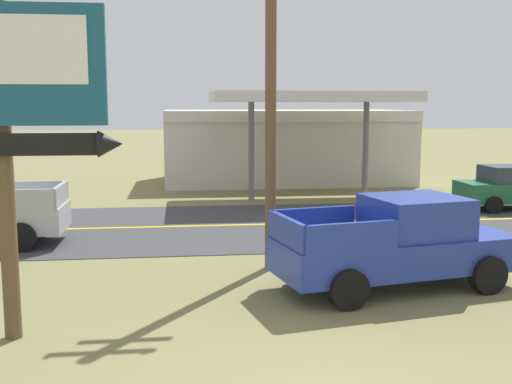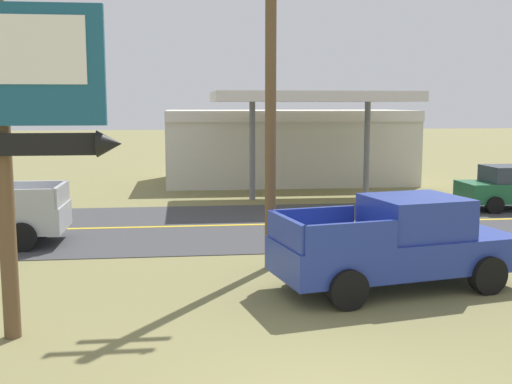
{
  "view_description": "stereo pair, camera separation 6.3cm",
  "coord_description": "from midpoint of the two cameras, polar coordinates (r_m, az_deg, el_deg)",
  "views": [
    {
      "loc": [
        -1.82,
        -7.0,
        3.92
      ],
      "look_at": [
        0.0,
        8.0,
        1.8
      ],
      "focal_mm": 44.23,
      "sensor_mm": 36.0,
      "label": 1
    },
    {
      "loc": [
        -1.75,
        -7.0,
        3.92
      ],
      "look_at": [
        0.0,
        8.0,
        1.8
      ],
      "focal_mm": 44.23,
      "sensor_mm": 36.0,
      "label": 2
    }
  ],
  "objects": [
    {
      "name": "pickup_blue_parked_on_lawn",
      "position": [
        13.81,
        12.88,
        -4.58
      ],
      "size": [
        5.49,
        3.01,
        1.96
      ],
      "color": "#233893",
      "rests_on": "ground"
    },
    {
      "name": "road_asphalt",
      "position": [
        20.46,
        -1.54,
        -3.03
      ],
      "size": [
        140.0,
        8.0,
        0.02
      ],
      "primitive_type": "cube",
      "color": "#3D3D3F",
      "rests_on": "ground"
    },
    {
      "name": "road_centre_line",
      "position": [
        20.46,
        -1.54,
        -3.0
      ],
      "size": [
        126.0,
        0.2,
        0.01
      ],
      "primitive_type": "cube",
      "color": "gold",
      "rests_on": "road_asphalt"
    },
    {
      "name": "motel_sign",
      "position": [
        10.86,
        -21.8,
        7.73
      ],
      "size": [
        3.62,
        0.54,
        5.78
      ],
      "color": "brown",
      "rests_on": "ground"
    },
    {
      "name": "utility_pole",
      "position": [
        14.81,
        1.46,
        10.48
      ],
      "size": [
        1.68,
        0.26,
        8.6
      ],
      "color": "brown",
      "rests_on": "ground"
    },
    {
      "name": "gas_station",
      "position": [
        31.64,
        2.93,
        4.39
      ],
      "size": [
        12.0,
        11.5,
        4.4
      ],
      "color": "beige",
      "rests_on": "ground"
    }
  ]
}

